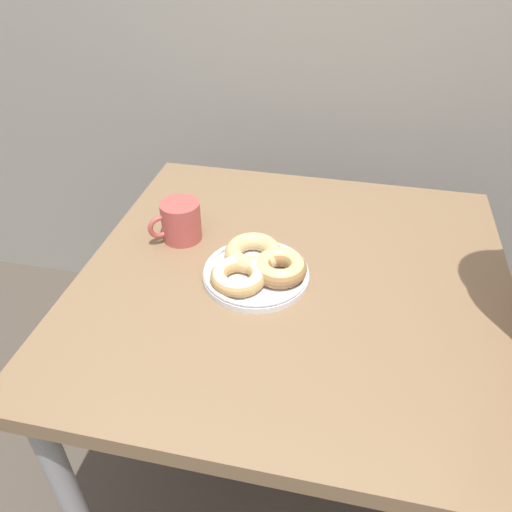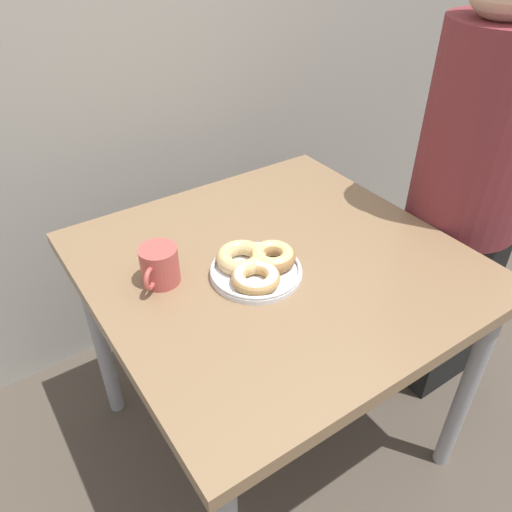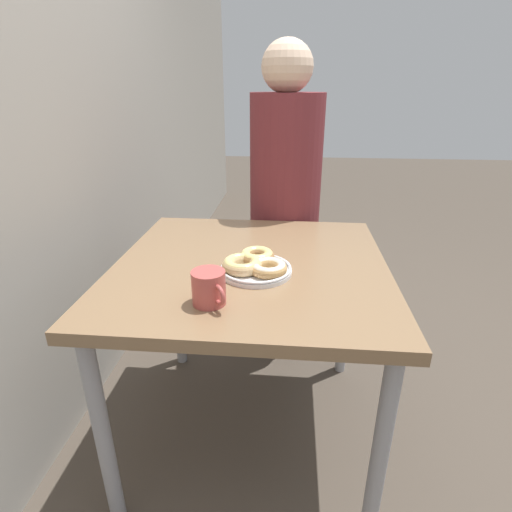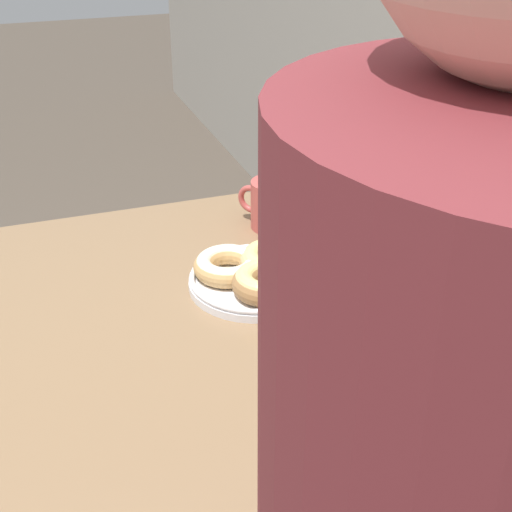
% 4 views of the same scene
% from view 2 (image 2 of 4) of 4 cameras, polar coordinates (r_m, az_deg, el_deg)
% --- Properties ---
extents(dining_table, '(0.95, 0.94, 0.77)m').
position_cam_2_polar(dining_table, '(1.38, 2.23, -3.20)').
color(dining_table, '#846647').
rests_on(dining_table, ground_plane).
extents(donut_plate, '(0.24, 0.25, 0.06)m').
position_cam_2_polar(donut_plate, '(1.26, -0.01, -1.04)').
color(donut_plate, white).
rests_on(donut_plate, dining_table).
extents(coffee_mug, '(0.11, 0.11, 0.10)m').
position_cam_2_polar(coffee_mug, '(1.25, -11.00, -1.05)').
color(coffee_mug, '#B74C47').
rests_on(coffee_mug, dining_table).
extents(person_figure, '(0.36, 0.34, 1.52)m').
position_cam_2_polar(person_figure, '(1.67, 23.34, 7.13)').
color(person_figure, black).
rests_on(person_figure, ground_plane).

